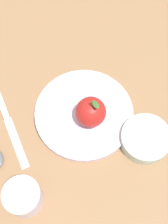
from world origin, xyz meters
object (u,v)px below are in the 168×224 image
object	(u,v)px
side_bowl	(146,138)
dinner_plate	(84,114)
apple	(90,113)
cup	(23,197)
knife	(8,119)

from	to	relation	value
side_bowl	dinner_plate	bearing A→B (deg)	174.27
apple	side_bowl	xyz separation A→B (m)	(0.14, -0.00, -0.03)
apple	cup	xyz separation A→B (m)	(-0.07, -0.22, -0.01)
dinner_plate	cup	world-z (taller)	cup
apple	knife	xyz separation A→B (m)	(-0.19, -0.06, -0.05)
side_bowl	cup	size ratio (longest dim) A/B	1.48
apple	cup	distance (m)	0.23
dinner_plate	knife	size ratio (longest dim) A/B	1.40
cup	dinner_plate	bearing A→B (deg)	77.55
side_bowl	cup	xyz separation A→B (m)	(-0.21, -0.21, 0.02)
knife	dinner_plate	bearing A→B (deg)	23.31
apple	knife	world-z (taller)	apple
side_bowl	knife	xyz separation A→B (m)	(-0.32, -0.06, -0.02)
dinner_plate	knife	world-z (taller)	dinner_plate
apple	dinner_plate	bearing A→B (deg)	149.11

